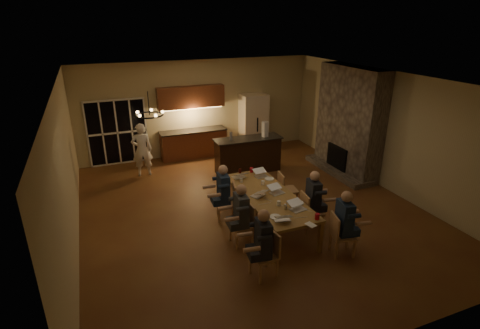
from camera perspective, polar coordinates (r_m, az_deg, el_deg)
name	(u,v)px	position (r m, az deg, el deg)	size (l,w,h in m)	color
floor	(251,209)	(9.45, 1.62, -6.78)	(9.00, 9.00, 0.00)	brown
back_wall	(198,108)	(12.91, -6.39, 8.54)	(8.00, 0.04, 3.20)	#C3B589
left_wall	(65,174)	(8.17, -25.09, -1.28)	(0.04, 9.00, 3.20)	#C3B589
right_wall	(386,131)	(10.98, 21.41, 4.83)	(0.04, 9.00, 3.20)	#C3B589
ceiling	(252,79)	(8.41, 1.86, 12.89)	(8.00, 9.00, 0.04)	white
french_doors	(118,133)	(12.58, -18.16, 4.64)	(1.86, 0.08, 2.10)	black
fireplace	(349,121)	(11.65, 16.30, 6.36)	(0.58, 2.50, 3.20)	#776C5D
kitchenette	(193,123)	(12.64, -7.23, 6.34)	(2.24, 0.68, 2.40)	brown
refrigerator	(253,122)	(13.34, 2.07, 6.43)	(0.90, 0.68, 2.00)	#EFE1C8
dining_table	(268,210)	(8.66, 4.31, -6.87)	(1.10, 2.91, 0.75)	#9F7D3F
bar_island	(248,155)	(11.47, 1.19, 1.46)	(2.06, 0.68, 1.08)	black
chair_left_near	(264,255)	(7.03, 3.65, -13.63)	(0.44, 0.44, 0.89)	tan
chair_left_mid	(242,225)	(7.92, 0.24, -9.16)	(0.44, 0.44, 0.89)	tan
chair_left_far	(226,202)	(8.83, -2.16, -5.71)	(0.44, 0.44, 0.89)	tan
chair_right_near	(343,235)	(7.86, 15.44, -10.27)	(0.44, 0.44, 0.89)	tan
chair_right_mid	(312,211)	(8.58, 10.95, -6.98)	(0.44, 0.44, 0.89)	tan
chair_right_far	(288,189)	(9.51, 7.35, -3.78)	(0.44, 0.44, 0.89)	tan
person_left_near	(263,244)	(6.89, 3.53, -11.98)	(0.60, 0.60, 1.38)	#22242C
person_right_near	(344,223)	(7.77, 15.54, -8.56)	(0.60, 0.60, 1.38)	#1D2749
person_left_mid	(241,215)	(7.76, 0.18, -7.74)	(0.60, 0.60, 1.38)	#3D4148
person_right_mid	(313,200)	(8.53, 11.06, -5.31)	(0.60, 0.60, 1.38)	#22242C
person_left_far	(223,193)	(8.70, -2.54, -4.34)	(0.60, 0.60, 1.38)	#1D2749
standing_person	(142,150)	(11.48, -14.71, 2.18)	(0.59, 0.39, 1.63)	white
chandelier	(150,115)	(7.39, -13.62, 7.35)	(0.53, 0.53, 0.03)	black
laptop_a	(282,214)	(7.49, 6.39, -7.56)	(0.32, 0.28, 0.23)	silver
laptop_b	(298,205)	(7.88, 8.89, -6.11)	(0.32, 0.28, 0.23)	silver
laptop_c	(258,191)	(8.38, 2.75, -4.08)	(0.32, 0.28, 0.23)	silver
laptop_d	(277,189)	(8.53, 5.70, -3.70)	(0.32, 0.28, 0.23)	silver
laptop_e	(239,173)	(9.31, -0.19, -1.33)	(0.32, 0.28, 0.23)	silver
laptop_f	(262,172)	(9.37, 3.30, -1.22)	(0.32, 0.28, 0.23)	silver
mug_front	(279,203)	(8.03, 5.91, -5.89)	(0.08, 0.08, 0.10)	white
mug_mid	(263,183)	(8.95, 3.50, -2.80)	(0.08, 0.08, 0.10)	white
mug_back	(241,180)	(9.07, 0.19, -2.43)	(0.08, 0.08, 0.10)	white
redcup_near	(317,216)	(7.63, 11.68, -7.77)	(0.09, 0.09, 0.12)	#AE0B19
redcup_mid	(244,190)	(8.55, 0.64, -3.92)	(0.09, 0.09, 0.12)	#AE0B19
redcup_far	(251,170)	(9.65, 1.76, -0.85)	(0.09, 0.09, 0.12)	#AE0B19
can_silver	(285,207)	(7.88, 6.94, -6.43)	(0.06, 0.06, 0.12)	#B2B2B7
can_cola	(240,171)	(9.60, -0.01, -0.95)	(0.07, 0.07, 0.12)	#3F0F0C
plate_near	(298,203)	(8.19, 8.79, -5.79)	(0.26, 0.26, 0.02)	white
plate_left	(275,217)	(7.60, 5.42, -7.95)	(0.24, 0.24, 0.02)	white
plate_far	(269,179)	(9.28, 4.50, -2.18)	(0.24, 0.24, 0.02)	white
notepad	(311,225)	(7.43, 10.73, -9.01)	(0.15, 0.21, 0.01)	white
bar_bottle	(231,136)	(11.09, -1.38, 4.34)	(0.08, 0.08, 0.24)	#99999E
bar_blender	(265,129)	(11.40, 3.84, 5.39)	(0.15, 0.15, 0.47)	silver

